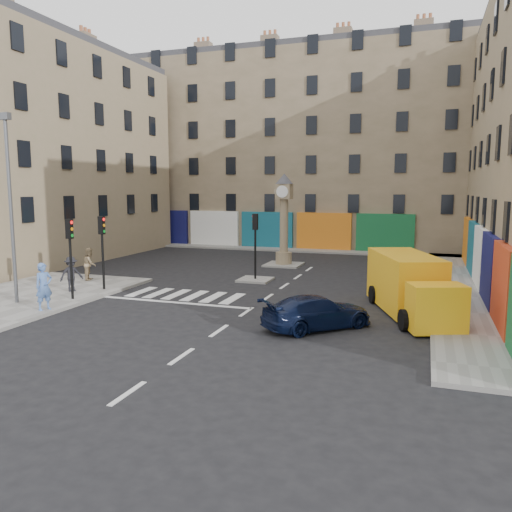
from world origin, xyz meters
The scene contains 17 objects.
ground centered at (0.00, 0.00, 0.00)m, with size 120.00×120.00×0.00m, color black.
sidewalk_right centered at (8.70, 10.00, 0.07)m, with size 2.60×30.00×0.15m, color gray.
sidewalk_far centered at (-4.00, 22.20, 0.07)m, with size 32.00×2.40×0.15m, color gray.
island_near centered at (-2.00, 8.00, 0.06)m, with size 1.80×1.80×0.12m, color gray.
island_far centered at (-2.00, 14.00, 0.06)m, with size 2.40×2.40×0.12m, color gray.
building_far centered at (-4.00, 28.00, 8.50)m, with size 32.00×10.00×17.00m, color gray.
building_left centered at (-19.00, 12.00, 7.50)m, with size 8.00×20.00×15.00m, color #907A5E.
traffic_light_left_near centered at (-8.30, 0.20, 2.62)m, with size 0.28×0.22×3.70m.
traffic_light_left_far centered at (-8.30, 2.60, 2.62)m, with size 0.28×0.22×3.70m.
traffic_light_island centered at (-2.00, 8.00, 2.59)m, with size 0.28×0.22×3.70m.
lamp_post centered at (-10.20, -1.20, 4.79)m, with size 0.50×0.25×8.30m.
clock_pillar centered at (-2.00, 14.00, 3.55)m, with size 1.20×1.20×6.10m.
navy_sedan centered at (3.35, -0.48, 0.63)m, with size 1.75×4.31×1.25m, color black.
yellow_van centered at (6.55, 2.98, 1.21)m, with size 4.16×6.99×2.44m.
pedestrian_blue centered at (-8.00, -1.92, 1.15)m, with size 0.73×0.48×2.00m, color #547BC2.
pedestrian_tan centered at (-10.58, 4.54, 1.06)m, with size 0.88×0.69×1.81m, color tan.
pedestrian_dark centered at (-9.46, 1.60, 1.02)m, with size 1.12×0.65×1.74m, color black.
Camera 1 is at (7.07, -18.51, 5.24)m, focal length 35.00 mm.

